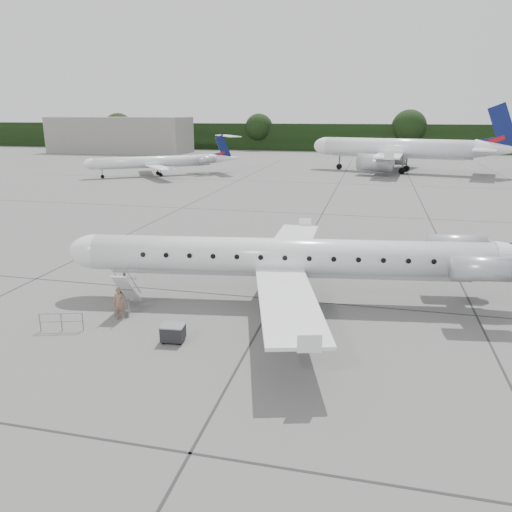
# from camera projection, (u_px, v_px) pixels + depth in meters

# --- Properties ---
(ground) EXTENTS (320.00, 320.00, 0.00)m
(ground) POSITION_uv_depth(u_px,v_px,m) (322.00, 324.00, 27.17)
(ground) COLOR #61615F
(ground) RESTS_ON ground
(treeline) EXTENTS (260.00, 4.00, 8.00)m
(treeline) POSITION_uv_depth(u_px,v_px,m) (368.00, 138.00, 147.70)
(treeline) COLOR black
(treeline) RESTS_ON ground
(terminal_building) EXTENTS (40.00, 14.00, 10.00)m
(terminal_building) POSITION_uv_depth(u_px,v_px,m) (120.00, 135.00, 144.11)
(terminal_building) COLOR slate
(terminal_building) RESTS_ON ground
(main_regional_jet) EXTENTS (33.16, 25.97, 7.78)m
(main_regional_jet) POSITION_uv_depth(u_px,v_px,m) (288.00, 239.00, 29.60)
(main_regional_jet) COLOR silver
(main_regional_jet) RESTS_ON ground
(airstair) EXTENTS (1.19, 2.51, 2.44)m
(airstair) POSITION_uv_depth(u_px,v_px,m) (127.00, 290.00, 28.87)
(airstair) COLOR silver
(airstair) RESTS_ON ground
(passenger) EXTENTS (0.77, 0.61, 1.85)m
(passenger) POSITION_uv_depth(u_px,v_px,m) (119.00, 303.00, 27.65)
(passenger) COLOR brown
(passenger) RESTS_ON ground
(safety_railing) EXTENTS (2.13, 0.73, 1.00)m
(safety_railing) POSITION_uv_depth(u_px,v_px,m) (61.00, 322.00, 26.21)
(safety_railing) COLOR gray
(safety_railing) RESTS_ON ground
(baggage_cart) EXTENTS (1.20, 1.01, 0.97)m
(baggage_cart) POSITION_uv_depth(u_px,v_px,m) (173.00, 333.00, 24.99)
(baggage_cart) COLOR black
(baggage_cart) RESTS_ON ground
(bg_narrowbody) EXTENTS (40.18, 32.59, 12.76)m
(bg_narrowbody) POSITION_uv_depth(u_px,v_px,m) (397.00, 139.00, 95.66)
(bg_narrowbody) COLOR silver
(bg_narrowbody) RESTS_ON ground
(bg_regional_left) EXTENTS (33.39, 31.65, 7.11)m
(bg_regional_left) POSITION_uv_depth(u_px,v_px,m) (153.00, 156.00, 90.42)
(bg_regional_left) COLOR silver
(bg_regional_left) RESTS_ON ground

